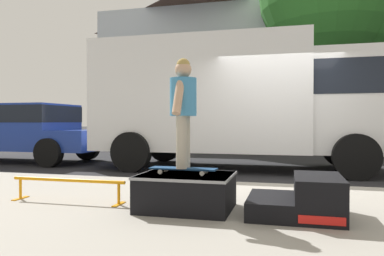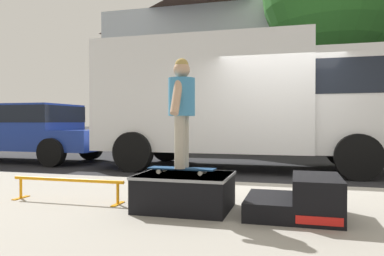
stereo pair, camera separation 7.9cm
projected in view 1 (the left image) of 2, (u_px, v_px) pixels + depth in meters
ground_plane at (277, 186)px, 6.63m from camera, size 140.00×140.00×0.00m
sidewalk_slab at (268, 229)px, 3.72m from camera, size 50.00×5.00×0.12m
skate_box at (186, 190)px, 4.32m from camera, size 1.06×0.85×0.41m
kicker_ramp at (303, 199)px, 4.00m from camera, size 0.98×0.88×0.44m
grind_rail at (68, 184)px, 4.73m from camera, size 1.56×0.28×0.29m
skateboard at (183, 169)px, 4.33m from camera, size 0.79×0.23×0.07m
skater_kid at (183, 104)px, 4.32m from camera, size 0.31×0.65×1.26m
box_truck at (243, 98)px, 8.94m from camera, size 6.91×2.63×3.05m
pickup_truck_blue at (15, 130)px, 10.63m from camera, size 5.70×2.09×1.61m
house_behind at (213, 60)px, 19.03m from camera, size 9.54×8.22×8.40m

